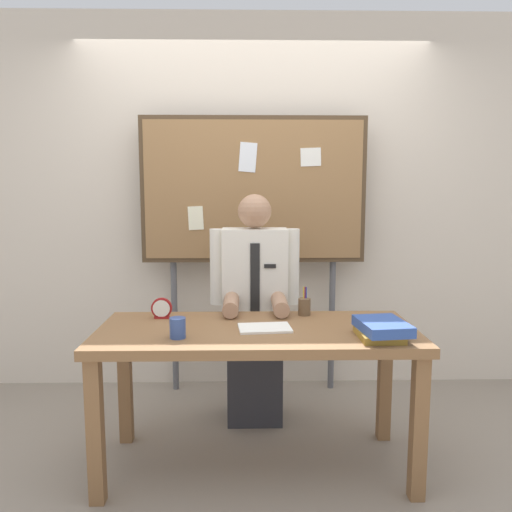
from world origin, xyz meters
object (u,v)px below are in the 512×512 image
at_px(desk, 257,347).
at_px(person, 255,317).
at_px(open_notebook, 265,328).
at_px(bulletin_board, 253,194).
at_px(desk_clock, 162,309).
at_px(coffee_mug, 178,328).
at_px(pen_holder, 304,306).
at_px(book_stack, 381,329).

xyz_separation_m(desk, person, (0.00, 0.57, 0.01)).
bearing_deg(person, open_notebook, -86.06).
relative_size(desk, bulletin_board, 0.83).
height_order(open_notebook, desk_clock, desk_clock).
height_order(desk_clock, coffee_mug, desk_clock).
bearing_deg(pen_holder, bulletin_board, 109.69).
distance_m(open_notebook, pen_holder, 0.37).
bearing_deg(open_notebook, coffee_mug, -161.12).
bearing_deg(desk, desk_clock, 158.05).
bearing_deg(open_notebook, bulletin_board, 92.20).
bearing_deg(person, pen_holder, -47.68).
bearing_deg(pen_holder, desk_clock, -176.07).
distance_m(person, bulletin_board, 0.89).
bearing_deg(coffee_mug, person, 62.40).
bearing_deg(coffee_mug, book_stack, -1.22).
relative_size(book_stack, pen_holder, 1.93).
bearing_deg(pen_holder, coffee_mug, -146.91).
bearing_deg(book_stack, desk, 162.63).
distance_m(bulletin_board, book_stack, 1.49).
bearing_deg(coffee_mug, pen_holder, 33.09).
height_order(person, desk_clock, person).
distance_m(bulletin_board, pen_holder, 1.03).
bearing_deg(open_notebook, book_stack, -16.66).
relative_size(person, bulletin_board, 0.73).
bearing_deg(pen_holder, desk, -136.21).
relative_size(book_stack, open_notebook, 1.17).
bearing_deg(book_stack, bulletin_board, 115.92).
bearing_deg(bulletin_board, book_stack, -64.08).
relative_size(desk, coffee_mug, 16.36).
distance_m(person, book_stack, 0.97).
xyz_separation_m(coffee_mug, pen_holder, (0.66, 0.43, -0.00)).
xyz_separation_m(desk, open_notebook, (0.04, -0.02, 0.10)).
bearing_deg(book_stack, desk_clock, 160.46).
relative_size(person, open_notebook, 5.44).
relative_size(bulletin_board, open_notebook, 7.45).
height_order(desk, bulletin_board, bulletin_board).
height_order(bulletin_board, desk_clock, bulletin_board).
bearing_deg(book_stack, coffee_mug, 178.78).
height_order(bulletin_board, coffee_mug, bulletin_board).
bearing_deg(person, desk, -90.00).
bearing_deg(desk, pen_holder, 43.79).
height_order(book_stack, desk_clock, desk_clock).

